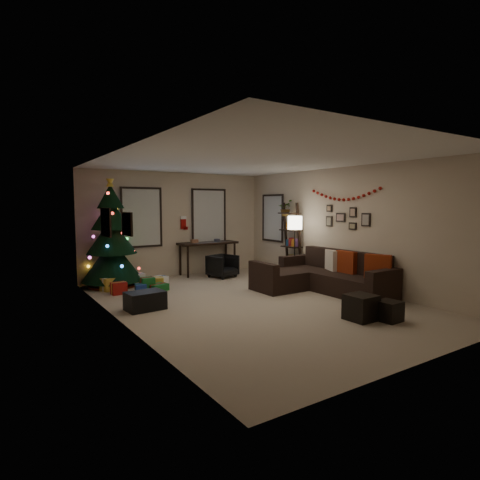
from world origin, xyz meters
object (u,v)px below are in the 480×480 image
sofa (322,278)px  bookshelf (292,242)px  christmas_tree (112,240)px  desk_chair (223,266)px  desk (208,246)px

sofa → bookshelf: bearing=73.4°
christmas_tree → desk_chair: (2.67, -0.46, -0.76)m
sofa → desk_chair: sofa is taller
bookshelf → christmas_tree: bearing=160.2°
sofa → desk_chair: bearing=111.1°
christmas_tree → desk_chair: size_ratio=4.30×
desk_chair → sofa: bearing=-84.4°
desk → bookshelf: bookshelf is taller
desk → christmas_tree: bearing=-175.7°
bookshelf → desk: bearing=132.3°
desk → bookshelf: bearing=-47.7°
christmas_tree → bookshelf: size_ratio=1.32×
christmas_tree → desk_chair: 2.81m
sofa → bookshelf: bookshelf is taller
christmas_tree → sofa: bearing=-39.5°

